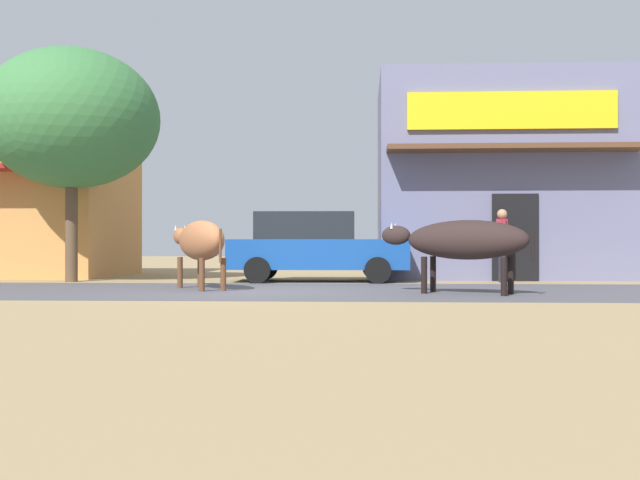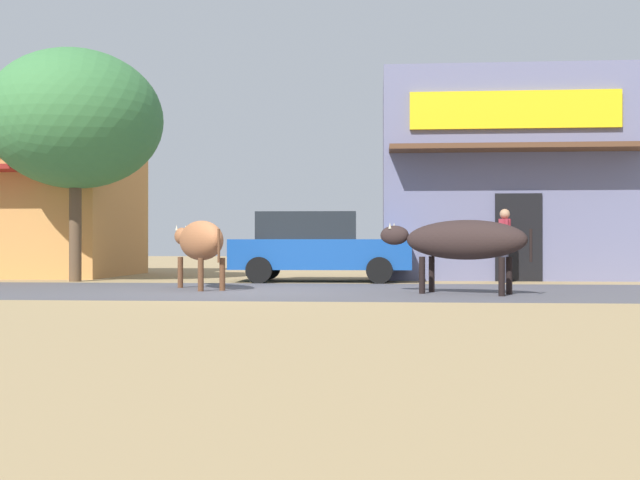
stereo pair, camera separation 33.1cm
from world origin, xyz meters
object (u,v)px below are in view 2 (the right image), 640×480
at_px(parked_hatchback_car, 317,246).
at_px(cow_far_dark, 462,241).
at_px(roadside_tree, 75,120).
at_px(cow_near_brown, 200,241).
at_px(pedestrian_by_shop, 505,239).

bearing_deg(parked_hatchback_car, cow_far_dark, -56.10).
bearing_deg(cow_far_dark, roadside_tree, 155.71).
distance_m(roadside_tree, cow_near_brown, 5.43).
xyz_separation_m(roadside_tree, cow_far_dark, (8.68, -3.92, -2.90)).
bearing_deg(pedestrian_by_shop, parked_hatchback_car, 177.17).
height_order(cow_near_brown, pedestrian_by_shop, pedestrian_by_shop).
xyz_separation_m(cow_far_dark, pedestrian_by_shop, (1.42, 4.18, 0.05)).
bearing_deg(cow_near_brown, pedestrian_by_shop, 25.26).
xyz_separation_m(roadside_tree, parked_hatchback_car, (5.72, 0.48, -3.01)).
distance_m(cow_near_brown, cow_far_dark, 5.15).
height_order(roadside_tree, pedestrian_by_shop, roadside_tree).
height_order(parked_hatchback_car, cow_far_dark, parked_hatchback_car).
bearing_deg(roadside_tree, cow_near_brown, -37.18).
xyz_separation_m(roadside_tree, pedestrian_by_shop, (10.10, 0.27, -2.85)).
xyz_separation_m(roadside_tree, cow_near_brown, (3.66, -2.77, -2.90)).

